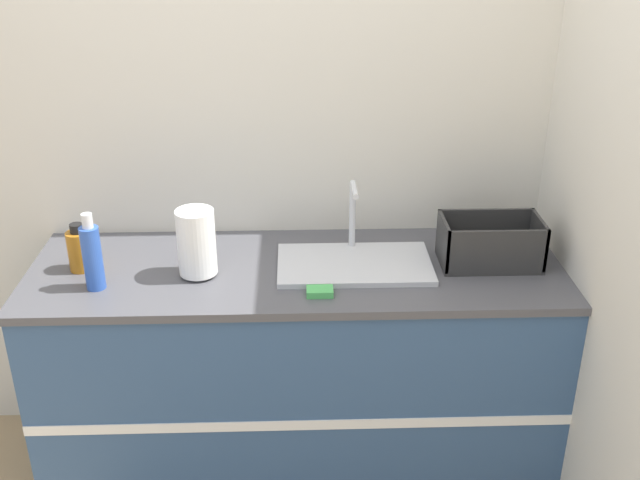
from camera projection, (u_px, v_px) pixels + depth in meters
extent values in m
cube|color=beige|center=(295.00, 129.00, 2.85)|extent=(4.32, 0.06, 2.60)
cube|color=beige|center=(584.00, 156.00, 2.57)|extent=(0.06, 2.64, 2.60)
cube|color=#33517A|center=(299.00, 372.00, 2.91)|extent=(1.92, 0.64, 0.86)
cube|color=white|center=(299.00, 424.00, 2.62)|extent=(1.92, 0.01, 0.04)
cube|color=#4C4C51|center=(297.00, 270.00, 2.72)|extent=(1.94, 0.66, 0.03)
cube|color=silver|center=(354.00, 264.00, 2.70)|extent=(0.55, 0.32, 0.02)
cylinder|color=silver|center=(352.00, 214.00, 2.77)|extent=(0.02, 0.02, 0.25)
cylinder|color=silver|center=(354.00, 190.00, 2.66)|extent=(0.02, 0.14, 0.02)
cylinder|color=#4C4C51|center=(198.00, 274.00, 2.65)|extent=(0.10, 0.10, 0.01)
cylinder|color=white|center=(196.00, 242.00, 2.60)|extent=(0.13, 0.13, 0.24)
cube|color=#2D2D2D|center=(487.00, 262.00, 2.73)|extent=(0.36, 0.20, 0.01)
cube|color=#2D2D2D|center=(496.00, 252.00, 2.61)|extent=(0.36, 0.01, 0.16)
cube|color=#2D2D2D|center=(484.00, 229.00, 2.78)|extent=(0.36, 0.01, 0.16)
cube|color=#2D2D2D|center=(442.00, 241.00, 2.69)|extent=(0.01, 0.20, 0.16)
cube|color=#2D2D2D|center=(537.00, 239.00, 2.70)|extent=(0.01, 0.20, 0.16)
cylinder|color=#B26B19|center=(79.00, 251.00, 2.66)|extent=(0.08, 0.08, 0.15)
cylinder|color=black|center=(75.00, 228.00, 2.62)|extent=(0.05, 0.05, 0.03)
cylinder|color=#2D56B7|center=(92.00, 258.00, 2.52)|extent=(0.07, 0.07, 0.23)
cylinder|color=silver|center=(86.00, 221.00, 2.46)|extent=(0.04, 0.04, 0.05)
cube|color=#4CB259|center=(319.00, 292.00, 2.52)|extent=(0.09, 0.06, 0.02)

